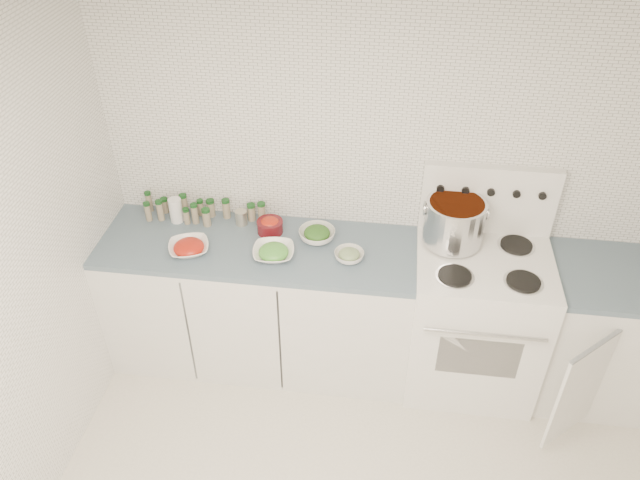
{
  "coord_description": "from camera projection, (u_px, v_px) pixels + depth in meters",
  "views": [
    {
      "loc": [
        -0.08,
        -1.6,
        3.12
      ],
      "look_at": [
        -0.45,
        1.14,
        1.01
      ],
      "focal_mm": 35.0,
      "sensor_mm": 36.0,
      "label": 1
    }
  ],
  "objects": [
    {
      "name": "counter_left",
      "position": [
        261.0,
        302.0,
        3.89
      ],
      "size": [
        1.85,
        0.62,
        0.9
      ],
      "color": "white",
      "rests_on": "ground"
    },
    {
      "name": "stove",
      "position": [
        474.0,
        316.0,
        3.73
      ],
      "size": [
        0.76,
        0.7,
        1.36
      ],
      "color": "white",
      "rests_on": "ground"
    },
    {
      "name": "stock_pot",
      "position": [
        454.0,
        220.0,
        3.5
      ],
      "size": [
        0.36,
        0.34,
        0.26
      ],
      "rotation": [
        0.0,
        0.0,
        0.36
      ],
      "color": "silver",
      "rests_on": "stove"
    },
    {
      "name": "bowl_zucchini",
      "position": [
        349.0,
        255.0,
        3.5
      ],
      "size": [
        0.21,
        0.21,
        0.07
      ],
      "color": "white",
      "rests_on": "counter_left"
    },
    {
      "name": "counter_right",
      "position": [
        615.0,
        335.0,
        3.67
      ],
      "size": [
        0.89,
        0.89,
        0.9
      ],
      "color": "white",
      "rests_on": "ground"
    },
    {
      "name": "spice_cluster",
      "position": [
        200.0,
        210.0,
        3.8
      ],
      "size": [
        0.76,
        0.16,
        0.14
      ],
      "color": "gray",
      "rests_on": "counter_left"
    },
    {
      "name": "salt_canister",
      "position": [
        176.0,
        210.0,
        3.77
      ],
      "size": [
        0.08,
        0.08,
        0.16
      ],
      "primitive_type": "cylinder",
      "rotation": [
        0.0,
        0.0,
        -0.08
      ],
      "color": "white",
      "rests_on": "counter_left"
    },
    {
      "name": "bowl_snowpea",
      "position": [
        274.0,
        252.0,
        3.52
      ],
      "size": [
        0.26,
        0.26,
        0.08
      ],
      "color": "white",
      "rests_on": "counter_left"
    },
    {
      "name": "tin_can",
      "position": [
        241.0,
        218.0,
        3.76
      ],
      "size": [
        0.08,
        0.08,
        0.09
      ],
      "primitive_type": "cylinder",
      "rotation": [
        0.0,
        0.0,
        -0.1
      ],
      "color": "#B1AA96",
      "rests_on": "counter_left"
    },
    {
      "name": "bowl_pepper",
      "position": [
        270.0,
        225.0,
        3.7
      ],
      "size": [
        0.15,
        0.15,
        0.1
      ],
      "color": "#520E13",
      "rests_on": "counter_left"
    },
    {
      "name": "bowl_broccoli",
      "position": [
        317.0,
        234.0,
        3.64
      ],
      "size": [
        0.27,
        0.27,
        0.09
      ],
      "color": "white",
      "rests_on": "counter_left"
    },
    {
      "name": "bowl_tomato",
      "position": [
        189.0,
        247.0,
        3.55
      ],
      "size": [
        0.29,
        0.29,
        0.08
      ],
      "color": "white",
      "rests_on": "counter_left"
    },
    {
      "name": "room_walls",
      "position": [
        403.0,
        321.0,
        2.2
      ],
      "size": [
        3.54,
        3.04,
        2.52
      ],
      "color": "white",
      "rests_on": "ground"
    }
  ]
}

